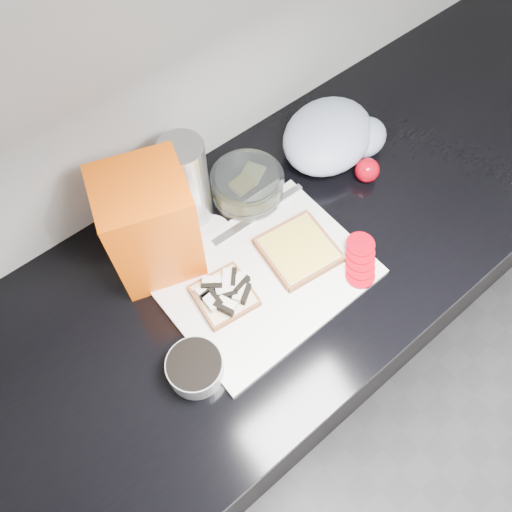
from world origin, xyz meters
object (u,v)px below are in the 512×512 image
(bread_bag, at_px, (150,226))
(steel_canister, at_px, (187,183))
(glass_bowl, at_px, (247,187))
(cutting_board, at_px, (265,277))

(bread_bag, distance_m, steel_canister, 0.13)
(bread_bag, bearing_deg, glass_bowl, 22.10)
(cutting_board, distance_m, glass_bowl, 0.21)
(cutting_board, relative_size, glass_bowl, 2.52)
(bread_bag, relative_size, steel_canister, 1.16)
(cutting_board, height_order, bread_bag, bread_bag)
(glass_bowl, bearing_deg, bread_bag, -176.77)
(cutting_board, bearing_deg, bread_bag, 128.91)
(cutting_board, height_order, steel_canister, steel_canister)
(glass_bowl, distance_m, bread_bag, 0.26)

